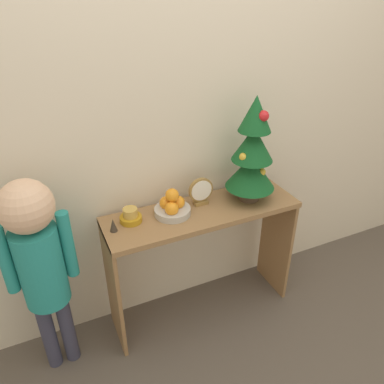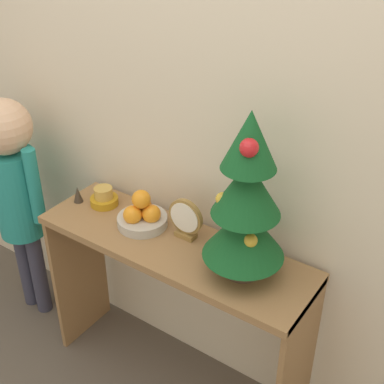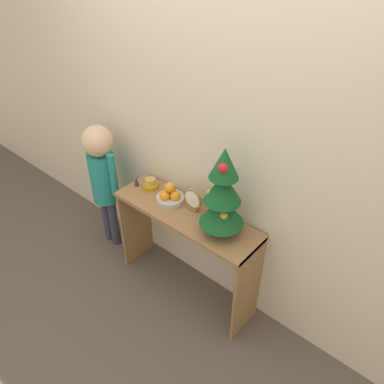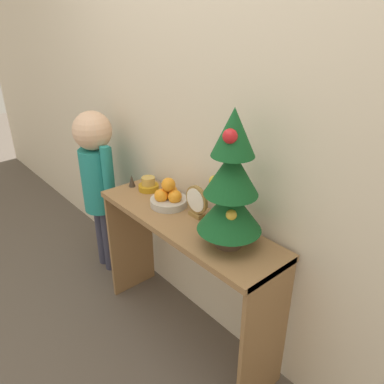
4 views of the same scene
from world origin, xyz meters
name	(u,v)px [view 2 (image 2 of 4)]	position (x,y,z in m)	size (l,w,h in m)	color
back_wall	(206,90)	(0.00, 0.37, 1.25)	(7.00, 0.05, 2.50)	beige
console_table	(173,280)	(0.00, 0.16, 0.55)	(1.07, 0.33, 0.73)	olive
mini_tree	(246,202)	(0.29, 0.16, 1.01)	(0.27, 0.27, 0.59)	#4C3828
fruit_bowl	(142,215)	(-0.16, 0.19, 0.78)	(0.19, 0.19, 0.15)	#B7B2A8
singing_bowl	(104,198)	(-0.38, 0.22, 0.76)	(0.11, 0.11, 0.08)	#B78419
desk_clock	(186,219)	(0.02, 0.22, 0.81)	(0.14, 0.04, 0.16)	olive
figurine	(78,194)	(-0.48, 0.17, 0.76)	(0.04, 0.04, 0.07)	#382D23
child_figure	(14,181)	(-0.84, 0.14, 0.72)	(0.32, 0.24, 1.10)	#38384C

